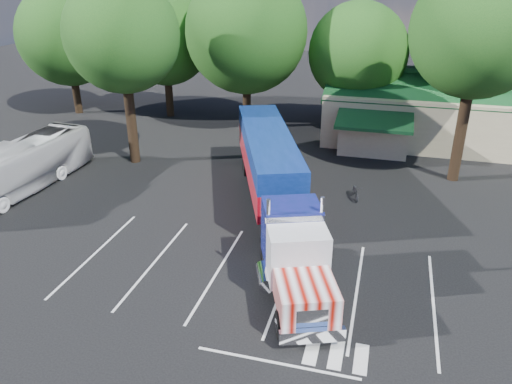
% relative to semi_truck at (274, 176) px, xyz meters
% --- Properties ---
extents(ground, '(120.00, 120.00, 0.00)m').
position_rel_semi_truck_xyz_m(ground, '(-1.15, -0.32, -2.40)').
color(ground, black).
rests_on(ground, ground).
extents(event_hall, '(24.20, 14.12, 5.55)m').
position_rel_semi_truck_xyz_m(event_hall, '(12.59, 17.49, -0.19)').
color(event_hall, tan).
rests_on(event_hall, ground).
extents(tree_row_a, '(9.00, 9.00, 11.68)m').
position_rel_semi_truck_xyz_m(tree_row_a, '(-23.15, 16.18, 4.76)').
color(tree_row_a, black).
rests_on(tree_row_a, ground).
extents(tree_row_b, '(8.40, 8.40, 11.35)m').
position_rel_semi_truck_xyz_m(tree_row_b, '(-14.15, 17.48, 4.73)').
color(tree_row_b, black).
rests_on(tree_row_b, ground).
extents(tree_row_c, '(10.00, 10.00, 13.05)m').
position_rel_semi_truck_xyz_m(tree_row_c, '(-6.15, 15.88, 5.63)').
color(tree_row_c, black).
rests_on(tree_row_c, ground).
extents(tree_row_d, '(8.00, 8.00, 10.60)m').
position_rel_semi_truck_xyz_m(tree_row_d, '(2.85, 17.18, 4.18)').
color(tree_row_d, black).
rests_on(tree_row_d, ground).
extents(tree_row_e, '(9.60, 9.60, 12.90)m').
position_rel_semi_truck_xyz_m(tree_row_e, '(11.85, 17.68, 5.68)').
color(tree_row_e, black).
rests_on(tree_row_e, ground).
extents(tree_near_left, '(7.60, 7.60, 12.65)m').
position_rel_semi_truck_xyz_m(tree_near_left, '(-11.65, 5.68, 6.41)').
color(tree_near_left, black).
rests_on(tree_near_left, ground).
extents(tree_near_right, '(8.00, 8.00, 13.50)m').
position_rel_semi_truck_xyz_m(tree_near_right, '(10.35, 8.18, 7.06)').
color(tree_near_right, black).
rests_on(tree_near_right, ground).
extents(semi_truck, '(9.53, 19.82, 4.25)m').
position_rel_semi_truck_xyz_m(semi_truck, '(0.00, 0.00, 0.00)').
color(semi_truck, black).
rests_on(semi_truck, ground).
extents(woman, '(0.57, 0.76, 1.88)m').
position_rel_semi_truck_xyz_m(woman, '(0.58, -0.32, -1.46)').
color(woman, black).
rests_on(woman, ground).
extents(bicycle, '(0.98, 1.80, 0.90)m').
position_rel_semi_truck_xyz_m(bicycle, '(4.35, 3.53, -1.95)').
color(bicycle, black).
rests_on(bicycle, ground).
extents(tour_bus, '(3.33, 11.30, 3.11)m').
position_rel_semi_truck_xyz_m(tour_bus, '(-16.05, -0.79, -0.85)').
color(tour_bus, silver).
rests_on(tour_bus, ground).
extents(silver_sedan, '(4.54, 2.46, 1.42)m').
position_rel_semi_truck_xyz_m(silver_sedan, '(3.85, 13.68, -1.69)').
color(silver_sedan, '#9FA2A6').
rests_on(silver_sedan, ground).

